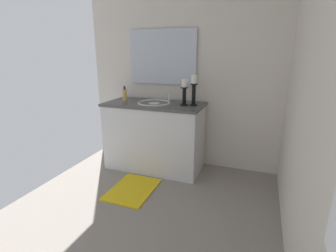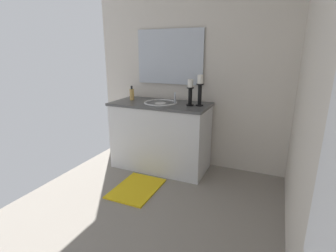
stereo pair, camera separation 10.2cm
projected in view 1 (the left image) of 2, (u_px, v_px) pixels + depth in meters
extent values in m
cube|color=gray|center=(130.00, 226.00, 2.18)|extent=(2.94, 2.49, 0.02)
cube|color=silver|center=(317.00, 90.00, 1.42)|extent=(2.94, 0.04, 2.45)
cube|color=silver|center=(182.00, 69.00, 3.16)|extent=(0.04, 2.49, 2.45)
cube|color=silver|center=(155.00, 137.00, 3.18)|extent=(0.55, 1.16, 0.81)
cube|color=#4C4C4C|center=(154.00, 104.00, 3.06)|extent=(0.58, 1.19, 0.03)
sphere|color=black|center=(117.00, 127.00, 3.45)|extent=(0.02, 0.02, 0.02)
sphere|color=black|center=(109.00, 131.00, 3.28)|extent=(0.02, 0.02, 0.02)
ellipsoid|color=white|center=(154.00, 107.00, 3.07)|extent=(0.38, 0.30, 0.11)
torus|color=white|center=(154.00, 103.00, 3.06)|extent=(0.40, 0.40, 0.02)
cylinder|color=silver|center=(169.00, 98.00, 2.98)|extent=(0.02, 0.02, 0.14)
cube|color=silver|center=(162.00, 57.00, 3.16)|extent=(0.02, 0.88, 0.67)
cylinder|color=black|center=(193.00, 105.00, 2.92)|extent=(0.09, 0.09, 0.01)
cylinder|color=black|center=(194.00, 95.00, 2.89)|extent=(0.04, 0.04, 0.24)
cylinder|color=black|center=(194.00, 84.00, 2.86)|extent=(0.08, 0.08, 0.01)
cylinder|color=white|center=(194.00, 79.00, 2.84)|extent=(0.06, 0.06, 0.10)
cylinder|color=black|center=(184.00, 105.00, 2.93)|extent=(0.09, 0.09, 0.01)
cylinder|color=black|center=(184.00, 97.00, 2.91)|extent=(0.04, 0.04, 0.20)
cylinder|color=black|center=(184.00, 88.00, 2.88)|extent=(0.08, 0.08, 0.01)
cylinder|color=white|center=(184.00, 83.00, 2.87)|extent=(0.06, 0.06, 0.09)
cylinder|color=#E5B259|center=(125.00, 95.00, 3.21)|extent=(0.06, 0.06, 0.14)
cylinder|color=black|center=(124.00, 88.00, 3.19)|extent=(0.02, 0.02, 0.04)
cube|color=yellow|center=(132.00, 189.00, 2.73)|extent=(0.60, 0.44, 0.02)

